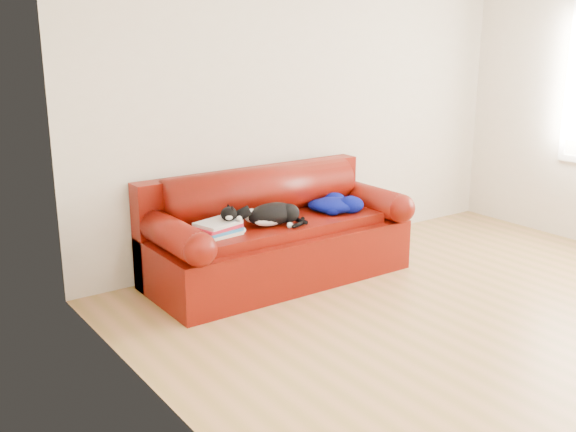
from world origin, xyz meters
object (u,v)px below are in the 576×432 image
book_stack (217,228)px  blanket (335,204)px  sofa_base (278,250)px  cat (272,215)px

book_stack → blanket: blanket is taller
sofa_base → cat: bearing=-139.2°
sofa_base → book_stack: size_ratio=5.98×
blanket → cat: bearing=-176.2°
cat → blanket: cat is taller
cat → blanket: size_ratio=1.16×
sofa_base → book_stack: (-0.60, -0.09, 0.31)m
cat → blanket: (0.66, 0.04, -0.02)m
sofa_base → book_stack: bearing=-171.4°
cat → sofa_base: bearing=65.7°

